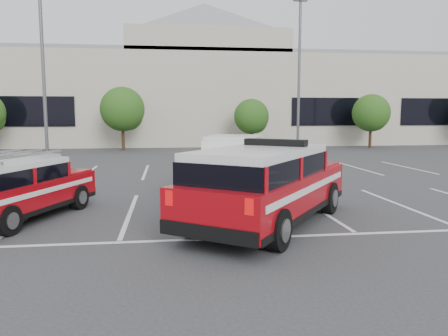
# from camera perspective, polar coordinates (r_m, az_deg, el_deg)

# --- Properties ---
(ground) EXTENTS (120.00, 120.00, 0.00)m
(ground) POSITION_cam_1_polar(r_m,az_deg,el_deg) (12.63, 0.17, -5.58)
(ground) COLOR #303032
(ground) RESTS_ON ground
(stall_markings) EXTENTS (23.00, 15.00, 0.01)m
(stall_markings) POSITION_cam_1_polar(r_m,az_deg,el_deg) (17.02, -1.82, -2.29)
(stall_markings) COLOR silver
(stall_markings) RESTS_ON ground
(convention_building) EXTENTS (60.00, 16.99, 13.20)m
(convention_building) POSITION_cam_1_polar(r_m,az_deg,el_deg) (44.17, -5.11, 9.53)
(convention_building) COLOR #BFB3A1
(convention_building) RESTS_ON ground
(tree_mid_left) EXTENTS (3.37, 3.37, 4.85)m
(tree_mid_left) POSITION_cam_1_polar(r_m,az_deg,el_deg) (34.43, -12.97, 7.30)
(tree_mid_left) COLOR #3F2B19
(tree_mid_left) RESTS_ON ground
(tree_mid_right) EXTENTS (2.77, 2.77, 3.99)m
(tree_mid_right) POSITION_cam_1_polar(r_m,az_deg,el_deg) (34.92, 3.72, 6.58)
(tree_mid_right) COLOR #3F2B19
(tree_mid_right) RESTS_ON ground
(tree_right) EXTENTS (3.07, 3.07, 4.42)m
(tree_right) POSITION_cam_1_polar(r_m,az_deg,el_deg) (38.13, 18.75, 6.66)
(tree_right) COLOR #3F2B19
(tree_right) RESTS_ON ground
(light_pole_left) EXTENTS (0.90, 0.60, 10.24)m
(light_pole_left) POSITION_cam_1_polar(r_m,az_deg,el_deg) (25.17, -22.55, 12.03)
(light_pole_left) COLOR #59595E
(light_pole_left) RESTS_ON ground
(light_pole_mid) EXTENTS (0.90, 0.60, 10.24)m
(light_pole_mid) POSITION_cam_1_polar(r_m,az_deg,el_deg) (29.61, 9.77, 11.62)
(light_pole_mid) COLOR #59595E
(light_pole_mid) RESTS_ON ground
(fire_chief_suv) EXTENTS (5.33, 6.20, 2.13)m
(fire_chief_suv) POSITION_cam_1_polar(r_m,az_deg,el_deg) (10.89, 5.64, -2.98)
(fire_chief_suv) COLOR #98070E
(fire_chief_suv) RESTS_ON ground
(white_pickup) EXTENTS (4.14, 6.75, 1.96)m
(white_pickup) POSITION_cam_1_polar(r_m,az_deg,el_deg) (16.18, 1.05, 0.00)
(white_pickup) COLOR silver
(white_pickup) RESTS_ON ground
(ladder_suv) EXTENTS (3.28, 4.86, 1.78)m
(ladder_suv) POSITION_cam_1_polar(r_m,az_deg,el_deg) (12.61, -25.39, -2.99)
(ladder_suv) COLOR #98070E
(ladder_suv) RESTS_ON ground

